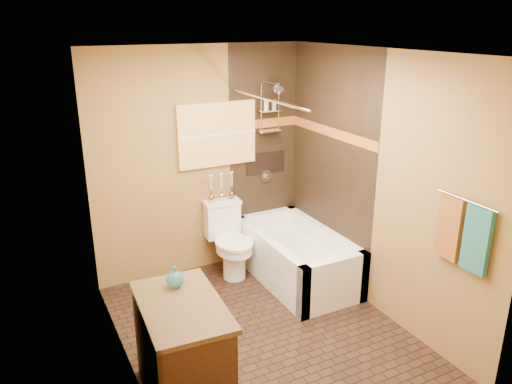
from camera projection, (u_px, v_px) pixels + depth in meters
floor at (264, 333)px, 4.59m from camera, size 3.00×3.00×0.00m
wall_left at (121, 233)px, 3.66m from camera, size 0.02×3.00×2.50m
wall_right at (377, 186)px, 4.69m from camera, size 0.02×3.00×2.50m
wall_back at (200, 163)px, 5.44m from camera, size 2.40×0.02×2.50m
wall_front at (386, 287)px, 2.92m from camera, size 2.40×0.02×2.50m
ceiling at (266, 52)px, 3.77m from camera, size 3.00×3.00×0.00m
alcove_tile_back at (263, 155)px, 5.76m from camera, size 0.85×0.01×2.50m
alcove_tile_right at (330, 166)px, 5.32m from camera, size 0.01×1.50×2.50m
mosaic_band_back at (264, 123)px, 5.63m from camera, size 0.85×0.01×0.10m
mosaic_band_right at (331, 132)px, 5.19m from camera, size 0.01×1.50×0.10m
alcove_niche at (265, 163)px, 5.80m from camera, size 0.50×0.01×0.25m
shower_fixtures at (270, 121)px, 5.54m from camera, size 0.24×0.33×1.16m
curtain_rod at (265, 99)px, 4.73m from camera, size 0.03×1.55×0.03m
towel_bar at (467, 201)px, 3.73m from camera, size 0.02×0.55×0.02m
towel_teal at (477, 240)px, 3.71m from camera, size 0.05×0.22×0.52m
towel_rust at (450, 228)px, 3.93m from camera, size 0.05×0.22×0.52m
sunset_painting at (217, 135)px, 5.40m from camera, size 0.90×0.04×0.70m
vanity_mirror at (135, 222)px, 3.20m from camera, size 0.01×1.00×0.90m
bathtub at (296, 260)px, 5.49m from camera, size 0.80×1.50×0.55m
toilet at (229, 240)px, 5.55m from camera, size 0.42×0.62×0.81m
vanity at (183, 352)px, 3.67m from camera, size 0.63×0.96×0.82m
teal_bottle at (175, 277)px, 3.74m from camera, size 0.15×0.15×0.21m
bud_vases at (221, 186)px, 5.52m from camera, size 0.31×0.07×0.31m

